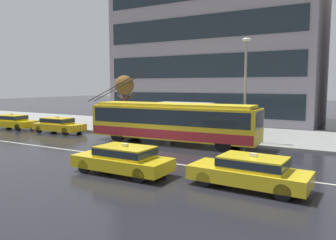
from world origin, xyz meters
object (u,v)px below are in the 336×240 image
Objects in this scene: trolleybus at (172,122)px; pedestrian_approaching_curb at (237,124)px; taxi_queued_behind_bus at (58,124)px; taxi_oncoming_near at (123,158)px; street_lamp at (245,81)px; pedestrian_walking_past at (160,119)px; bus_shelter at (186,111)px; street_tree_bare at (124,87)px; taxi_far_behind at (12,121)px; pedestrian_at_shelter at (173,114)px; taxi_oncoming_far at (250,171)px.

trolleybus reaches higher than pedestrian_approaching_curb.
taxi_oncoming_near is (12.71, -7.84, 0.00)m from taxi_queued_behind_bus.
pedestrian_walking_past is at bearing 168.10° from street_lamp.
bus_shelter is 6.37m from street_tree_bare.
taxi_queued_behind_bus is at bearing -163.19° from bus_shelter.
street_lamp reaches higher than bus_shelter.
taxi_far_behind is at bearing 157.54° from taxi_oncoming_near.
pedestrian_approaching_curb is 0.99× the size of pedestrian_walking_past.
bus_shelter is at bearing -162.55° from pedestrian_approaching_curb.
taxi_queued_behind_bus is 0.97× the size of street_tree_bare.
taxi_far_behind is 2.95× the size of pedestrian_approaching_curb.
pedestrian_approaching_curb is (3.15, 4.24, -0.43)m from trolleybus.
taxi_oncoming_near is 2.38× the size of pedestrian_at_shelter.
taxi_queued_behind_bus and taxi_oncoming_far have the same top height.
pedestrian_walking_past is (-3.54, 4.22, -0.41)m from trolleybus.
pedestrian_approaching_curb reaches higher than taxi_oncoming_near.
street_lamp is at bearing -4.73° from street_tree_bare.
taxi_queued_behind_bus and taxi_oncoming_near have the same top height.
taxi_oncoming_near is at bearing -72.49° from pedestrian_at_shelter.
bus_shelter is 2.56× the size of pedestrian_walking_past.
taxi_oncoming_near is 11.32m from street_lamp.
pedestrian_walking_past is (-1.79, 0.87, -0.57)m from pedestrian_at_shelter.
bus_shelter is at bearing 11.75° from taxi_far_behind.
street_lamp is (1.06, -1.65, 3.15)m from pedestrian_approaching_curb.
taxi_oncoming_near is 2.77× the size of pedestrian_walking_past.
taxi_far_behind is 15.36m from pedestrian_at_shelter.
trolleybus reaches higher than pedestrian_at_shelter.
taxi_queued_behind_bus is at bearing 148.34° from taxi_oncoming_near.
taxi_far_behind is at bearing 163.91° from taxi_oncoming_far.
taxi_oncoming_near is at bearing -102.94° from street_lamp.
pedestrian_approaching_curb is (3.67, 1.15, -0.93)m from bus_shelter.
bus_shelter is 1.29m from pedestrian_at_shelter.
trolleybus is 7.80× the size of pedestrian_walking_past.
street_tree_bare is at bearing 20.52° from taxi_far_behind.
trolleybus is at bearing -126.59° from pedestrian_approaching_curb.
trolleybus reaches higher than bus_shelter.
street_tree_bare reaches higher than pedestrian_at_shelter.
bus_shelter is 2.19× the size of pedestrian_at_shelter.
taxi_queued_behind_bus is 0.99× the size of taxi_oncoming_near.
street_lamp reaches higher than taxi_oncoming_near.
trolleybus is 10.94m from taxi_queued_behind_bus.
pedestrian_at_shelter is at bearing 167.97° from bus_shelter.
pedestrian_approaching_curb reaches higher than taxi_queued_behind_bus.
trolleybus reaches higher than pedestrian_walking_past.
trolleybus is 7.90× the size of pedestrian_approaching_curb.
pedestrian_approaching_curb is at bearing 12.83° from taxi_far_behind.
street_tree_bare is at bearing -175.57° from pedestrian_approaching_curb.
trolleybus is at bearing -148.41° from street_lamp.
taxi_far_behind is at bearing -172.20° from street_lamp.
pedestrian_at_shelter reaches higher than taxi_queued_behind_bus.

